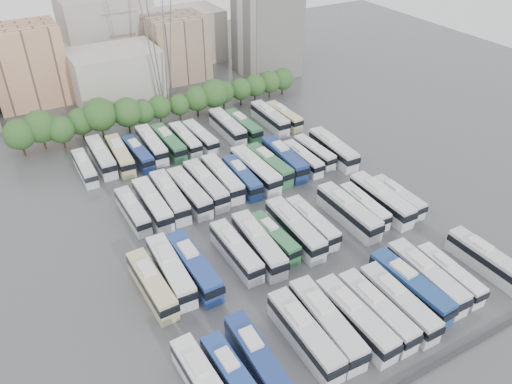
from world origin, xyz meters
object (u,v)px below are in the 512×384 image
apartment_tower (267,24)px  bus_r0_s2 (257,358)px  bus_r0_s4 (305,334)px  bus_r1_s6 (274,237)px  bus_r0_s11 (449,274)px  bus_r3_s3 (138,153)px  electricity_pylon (157,26)px  bus_r0_s0 (205,384)px  bus_r0_s7 (376,310)px  bus_r0_s13 (487,259)px  bus_r3_s2 (120,155)px  bus_r3_s10 (243,126)px  bus_r1_s2 (194,266)px  bus_r3_s9 (227,126)px  bus_r3_s5 (168,142)px  bus_r3_s4 (152,144)px  bus_r1_s1 (171,270)px  bus_r3_s1 (101,156)px  bus_r3_s6 (185,139)px  bus_r1_s0 (152,284)px  bus_r2_s6 (222,178)px  bus_r2_s10 (284,159)px  bus_r2_s2 (153,204)px  bus_r2_s9 (269,164)px  bus_r1_s10 (348,211)px  bus_r1_s4 (236,251)px  bus_r1_s8 (312,222)px  bus_r2_s7 (242,177)px  bus_r0_s5 (326,323)px  bus_r1_s7 (295,229)px  bus_r1_s12 (381,199)px  bus_r0_s9 (410,286)px  bus_r3_s12 (270,118)px  bus_r2_s4 (189,192)px  bus_r2_s8 (255,170)px  bus_r1_s11 (364,206)px  bus_r0_s6 (355,318)px  bus_r3_s0 (85,168)px  bus_r1_s13 (398,197)px  bus_r2_s3 (170,196)px  bus_r0_s10 (426,277)px  bus_r2_s11 (303,158)px  bus_r0_s1 (234,378)px  bus_r0_s8 (398,302)px  bus_r2_s13 (333,149)px

apartment_tower → bus_r0_s2: apartment_tower is taller
apartment_tower → bus_r0_s4: size_ratio=1.98×
bus_r1_s6 → apartment_tower: bearing=57.5°
bus_r0_s11 → bus_r3_s3: bus_r3_s3 is taller
electricity_pylon → bus_r0_s0: bearing=-107.7°
bus_r0_s2 → bus_r0_s7: size_ratio=0.97×
bus_r0_s2 → bus_r0_s13: (36.24, -1.38, 0.02)m
bus_r3_s2 → bus_r3_s10: bus_r3_s2 is taller
bus_r1_s2 → bus_r3_s9: bearing=55.9°
bus_r3_s5 → bus_r3_s4: bearing=163.3°
bus_r1_s1 → bus_r3_s1: (0.00, 35.79, -0.05)m
bus_r0_s4 → bus_r3_s6: bearing=83.3°
bus_r1_s0 → bus_r1_s2: 6.20m
bus_r2_s6 → bus_r2_s10: 13.05m
bus_r3_s5 → bus_r3_s6: bearing=-4.9°
bus_r2_s2 → bus_r2_s9: 23.00m
bus_r1_s2 → bus_r1_s10: size_ratio=0.99×
bus_r1_s4 → bus_r1_s8: size_ratio=1.04×
bus_r1_s2 → bus_r0_s7: bearing=-49.2°
bus_r1_s10 → bus_r2_s7: size_ratio=1.12×
bus_r2_s7 → bus_r0_s5: bearing=-98.7°
bus_r3_s4 → bus_r3_s5: 3.30m
bus_r1_s7 → bus_r1_s12: bus_r1_s7 is taller
bus_r0_s9 → bus_r3_s12: bearing=77.0°
bus_r2_s4 → bus_r2_s8: 13.16m
bus_r1_s0 → bus_r1_s11: bearing=-1.5°
bus_r1_s4 → bus_r3_s1: bearing=104.6°
bus_r0_s6 → bus_r0_s7: size_ratio=1.03×
bus_r1_s1 → bus_r1_s2: bus_r1_s2 is taller
bus_r1_s11 → bus_r0_s0: bearing=-152.6°
bus_r3_s5 → bus_r1_s4: bearing=-97.2°
bus_r0_s0 → bus_r2_s7: (23.06, 34.83, -0.06)m
bus_r2_s7 → bus_r3_s1: (-19.78, 19.26, 0.14)m
bus_r1_s12 → bus_r3_s0: bus_r1_s12 is taller
bus_r1_s13 → bus_r2_s9: (-13.59, 19.26, 0.25)m
bus_r0_s11 → bus_r2_s3: 44.59m
bus_r0_s10 → bus_r0_s5: bearing=-178.4°
bus_r1_s0 → bus_r3_s5: (16.21, 36.00, 0.03)m
bus_r0_s2 → bus_r3_s0: 52.34m
bus_r2_s9 → bus_r3_s5: size_ratio=1.01×
apartment_tower → electricity_pylon: 33.47m
bus_r0_s0 → apartment_tower: bearing=53.1°
bus_r0_s9 → bus_r2_s11: (6.69, 35.27, -0.33)m
bus_r1_s10 → bus_r3_s10: (-0.08, 35.38, -0.22)m
bus_r0_s1 → bus_r0_s8: (23.16, -0.49, 0.16)m
bus_r0_s6 → bus_r3_s12: bus_r0_s6 is taller
bus_r1_s10 → bus_r3_s0: bearing=133.0°
bus_r1_s10 → bus_r2_s13: size_ratio=1.00×
apartment_tower → bus_r2_s10: 51.47m
bus_r0_s6 → bus_r1_s2: size_ratio=0.99×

